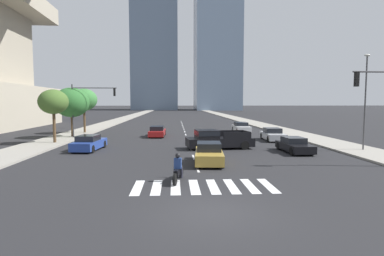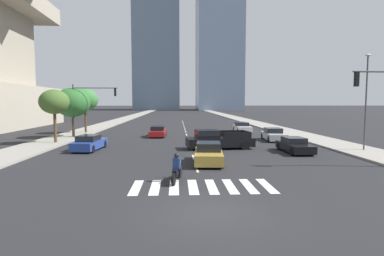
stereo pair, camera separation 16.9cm
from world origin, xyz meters
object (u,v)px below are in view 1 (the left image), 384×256
Objects in this scene: sedan_white_0 at (241,128)px; street_tree_nearest at (53,102)px; sedan_black_1 at (294,145)px; street_tree_second at (71,102)px; sedan_gold_2 at (209,154)px; traffic_signal_far at (89,101)px; motorcycle_lead at (178,170)px; pickup_truck at (216,140)px; street_lamp_east at (365,95)px; street_tree_third at (84,100)px; sedan_silver_5 at (273,135)px; sedan_red_3 at (157,132)px; sedan_blue_4 at (89,143)px.

street_tree_nearest reaches higher than sedan_white_0.
street_tree_second reaches higher than sedan_black_1.
sedan_gold_2 is 0.74× the size of traffic_signal_far.
motorcycle_lead is 0.50× the size of sedan_gold_2.
street_tree_nearest is (-15.35, 4.08, 3.26)m from pickup_truck.
sedan_white_0 is 23.71m from street_tree_nearest.
pickup_truck is 1.16× the size of street_tree_nearest.
street_tree_third is at bearing 149.32° from street_lamp_east.
sedan_black_1 is 0.83× the size of street_tree_nearest.
sedan_silver_5 is at bearing 3.90° from street_tree_nearest.
street_tree_nearest is (-27.30, 6.14, -0.57)m from street_lamp_east.
street_tree_second is (-2.23, 0.88, -0.19)m from traffic_signal_far.
sedan_red_3 is at bearing 31.64° from street_tree_nearest.
sedan_red_3 reaches higher than sedan_black_1.
street_lamp_east reaches higher than sedan_blue_4.
sedan_silver_5 is 22.48m from street_tree_nearest.
sedan_black_1 is 8.47m from sedan_gold_2.
sedan_red_3 is 0.59× the size of street_lamp_east.
sedan_red_3 is (-4.34, 16.33, -0.05)m from sedan_gold_2.
pickup_truck is 1.02× the size of traffic_signal_far.
sedan_blue_4 is (-9.52, 6.10, -0.02)m from sedan_gold_2.
street_lamp_east is at bearing -22.71° from traffic_signal_far.
street_lamp_east reaches higher than sedan_black_1.
street_tree_second is 4.84m from street_tree_third.
sedan_blue_4 is 1.02× the size of sedan_silver_5.
motorcycle_lead is 27.40m from sedan_white_0.
sedan_black_1 is (0.62, -17.17, -0.06)m from sedan_white_0.
street_tree_third reaches higher than sedan_silver_5.
sedan_gold_2 reaches higher than sedan_white_0.
sedan_white_0 is 0.89× the size of street_tree_nearest.
street_tree_nearest is at bearing -107.19° from sedan_black_1.
street_tree_third is (0.00, 10.06, 0.31)m from street_tree_nearest.
street_tree_second reaches higher than motorcycle_lead.
pickup_truck is at bearing -19.82° from sedan_white_0.
sedan_blue_4 is (-16.94, 2.02, 0.04)m from sedan_black_1.
sedan_black_1 is at bearing 123.79° from sedan_gold_2.
street_tree_second is at bearing -38.55° from pickup_truck.
sedan_white_0 is at bearing 27.59° from street_tree_nearest.
sedan_blue_4 is 23.26m from street_lamp_east.
sedan_black_1 is 0.75× the size of street_tree_third.
sedan_blue_4 is at bearing 46.80° from motorcycle_lead.
traffic_signal_far is (-9.66, 19.41, 3.65)m from motorcycle_lead.
street_tree_third is (-13.99, 20.44, 3.76)m from sedan_gold_2.
street_lamp_east reaches higher than motorcycle_lead.
sedan_white_0 is (5.44, 14.95, -0.19)m from pickup_truck.
street_lamp_east is at bearing 21.14° from sedan_white_0.
motorcycle_lead is at bearing -28.99° from sedan_silver_5.
sedan_red_3 is 21.78m from street_lamp_east.
street_tree_nearest is at bearing -121.60° from sedan_gold_2.
traffic_signal_far is 1.04× the size of street_tree_third.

